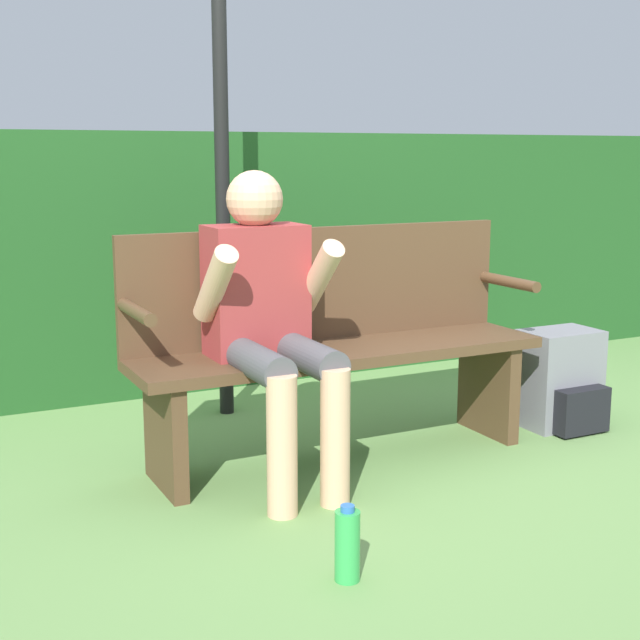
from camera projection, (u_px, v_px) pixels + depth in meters
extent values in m
plane|color=#668E4C|center=(341.00, 458.00, 3.79)|extent=(40.00, 40.00, 0.00)
cube|color=#1E4C1E|center=(212.00, 258.00, 5.03)|extent=(12.00, 0.52, 1.39)
cube|color=#513823|center=(341.00, 353.00, 3.71)|extent=(1.77, 0.43, 0.05)
cube|color=#513823|center=(320.00, 283.00, 3.83)|extent=(1.77, 0.04, 0.49)
cube|color=#513823|center=(165.00, 434.00, 3.41)|extent=(0.06, 0.39, 0.44)
cube|color=#513823|center=(488.00, 387.00, 4.09)|extent=(0.06, 0.39, 0.44)
cylinder|color=#513823|center=(136.00, 312.00, 3.28)|extent=(0.05, 0.39, 0.05)
cylinder|color=#513823|center=(509.00, 282.00, 4.04)|extent=(0.05, 0.39, 0.05)
cube|color=#993333|center=(256.00, 290.00, 3.53)|extent=(0.39, 0.22, 0.52)
sphere|color=#DBA884|center=(255.00, 199.00, 3.46)|extent=(0.22, 0.22, 0.22)
cylinder|color=#4C4C51|center=(255.00, 361.00, 3.32)|extent=(0.13, 0.48, 0.13)
cylinder|color=#4C4C51|center=(306.00, 356.00, 3.41)|extent=(0.13, 0.48, 0.13)
cylinder|color=#DBA884|center=(282.00, 446.00, 3.15)|extent=(0.11, 0.11, 0.52)
cylinder|color=#DBA884|center=(335.00, 438.00, 3.25)|extent=(0.11, 0.11, 0.52)
cylinder|color=#DBA884|center=(215.00, 285.00, 3.31)|extent=(0.09, 0.32, 0.32)
cylinder|color=#DBA884|center=(319.00, 277.00, 3.51)|extent=(0.09, 0.32, 0.32)
cube|color=slate|center=(559.00, 378.00, 4.21)|extent=(0.36, 0.24, 0.46)
cube|color=black|center=(582.00, 411.00, 4.09)|extent=(0.27, 0.09, 0.21)
cylinder|color=green|center=(347.00, 546.00, 2.69)|extent=(0.08, 0.08, 0.22)
cylinder|color=#2D66B2|center=(348.00, 509.00, 2.67)|extent=(0.04, 0.04, 0.02)
cylinder|color=black|center=(221.00, 136.00, 4.21)|extent=(0.07, 0.07, 2.72)
cube|color=#2D4784|center=(227.00, 195.00, 16.82)|extent=(2.50, 4.22, 0.59)
cube|color=#333D4C|center=(226.00, 167.00, 16.72)|extent=(1.83, 2.18, 0.47)
cylinder|color=black|center=(182.00, 202.00, 17.86)|extent=(0.32, 0.63, 0.60)
cylinder|color=black|center=(257.00, 201.00, 18.19)|extent=(0.32, 0.63, 0.60)
cylinder|color=black|center=(192.00, 209.00, 15.51)|extent=(0.32, 0.63, 0.60)
cylinder|color=black|center=(278.00, 208.00, 15.84)|extent=(0.32, 0.63, 0.60)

